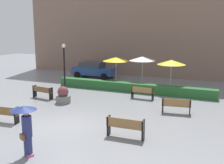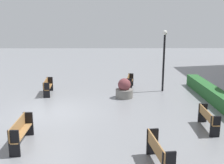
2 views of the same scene
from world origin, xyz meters
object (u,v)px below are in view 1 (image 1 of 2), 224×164
(patio_umbrella_yellow, at_px, (116,59))
(bench_far_right, at_px, (176,105))
(bench_far_left, at_px, (42,91))
(patio_umbrella_white, at_px, (143,59))
(bench_back_row, at_px, (142,92))
(pedestrian_with_umbrella, at_px, (26,123))
(bench_near_left, at_px, (3,113))
(patio_umbrella_yellow_far, at_px, (171,62))
(bench_near_right, at_px, (125,126))
(lamp_post, at_px, (64,63))
(planter_pot, at_px, (63,96))
(parked_car, at_px, (94,69))

(patio_umbrella_yellow, bearing_deg, bench_far_right, -43.85)
(bench_far_left, bearing_deg, bench_far_right, 1.11)
(patio_umbrella_white, bearing_deg, patio_umbrella_yellow, -178.40)
(patio_umbrella_white, bearing_deg, bench_back_row, -72.48)
(pedestrian_with_umbrella, bearing_deg, bench_far_right, 60.84)
(bench_near_left, height_order, patio_umbrella_yellow, patio_umbrella_yellow)
(patio_umbrella_yellow_far, bearing_deg, bench_far_left, -144.83)
(bench_near_left, relative_size, patio_umbrella_white, 0.66)
(bench_far_left, distance_m, bench_near_right, 8.99)
(lamp_post, bearing_deg, patio_umbrella_yellow_far, 25.88)
(bench_back_row, bearing_deg, bench_far_right, -41.42)
(bench_far_left, relative_size, bench_far_right, 1.03)
(bench_far_right, bearing_deg, bench_far_left, -178.89)
(patio_umbrella_yellow, bearing_deg, patio_umbrella_white, 1.60)
(bench_back_row, relative_size, bench_far_left, 0.95)
(bench_near_right, bearing_deg, bench_near_left, -174.93)
(bench_far_left, distance_m, patio_umbrella_yellow, 7.12)
(bench_back_row, xyz_separation_m, planter_pot, (-4.48, -3.10, -0.02))
(planter_pot, bearing_deg, bench_near_left, -99.58)
(bench_far_left, distance_m, patio_umbrella_white, 8.45)
(lamp_post, distance_m, parked_car, 7.02)
(bench_far_left, height_order, patio_umbrella_yellow, patio_umbrella_yellow)
(bench_back_row, relative_size, patio_umbrella_white, 0.63)
(bench_far_right, distance_m, pedestrian_with_umbrella, 8.90)
(bench_near_left, relative_size, bench_far_left, 0.99)
(bench_back_row, distance_m, patio_umbrella_yellow_far, 3.67)
(bench_far_right, bearing_deg, patio_umbrella_yellow, 136.15)
(lamp_post, bearing_deg, pedestrian_with_umbrella, -65.28)
(patio_umbrella_white, bearing_deg, bench_far_right, -57.01)
(lamp_post, bearing_deg, patio_umbrella_yellow, 59.51)
(bench_far_left, xyz_separation_m, patio_umbrella_yellow, (3.05, 6.19, 1.76))
(bench_far_right, xyz_separation_m, parked_car, (-9.73, 8.62, 0.30))
(patio_umbrella_white, height_order, patio_umbrella_yellow_far, patio_umbrella_white)
(bench_back_row, height_order, bench_far_right, bench_far_right)
(pedestrian_with_umbrella, distance_m, patio_umbrella_white, 13.87)
(bench_far_left, relative_size, patio_umbrella_yellow, 0.71)
(pedestrian_with_umbrella, height_order, patio_umbrella_yellow_far, patio_umbrella_yellow_far)
(bench_far_left, xyz_separation_m, bench_near_right, (7.86, -4.36, 0.04))
(bench_far_left, relative_size, lamp_post, 0.47)
(bench_far_left, bearing_deg, patio_umbrella_yellow, 63.82)
(patio_umbrella_white, bearing_deg, bench_far_left, -130.57)
(bench_far_left, distance_m, pedestrian_with_umbrella, 9.09)
(patio_umbrella_white, relative_size, patio_umbrella_yellow_far, 1.04)
(bench_far_right, xyz_separation_m, patio_umbrella_yellow_far, (-1.44, 5.36, 1.78))
(planter_pot, xyz_separation_m, patio_umbrella_yellow, (1.04, 6.64, 1.79))
(pedestrian_with_umbrella, xyz_separation_m, patio_umbrella_yellow_far, (2.88, 13.10, 0.97))
(bench_far_left, xyz_separation_m, parked_car, (-0.43, 8.80, 0.31))
(bench_near_left, height_order, patio_umbrella_white, patio_umbrella_white)
(lamp_post, distance_m, patio_umbrella_white, 6.40)
(bench_near_right, distance_m, parked_car, 15.55)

